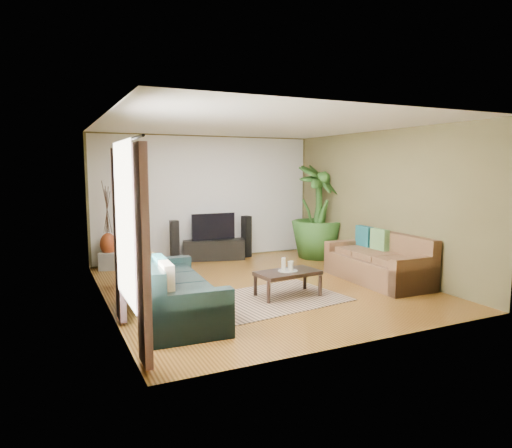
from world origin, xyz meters
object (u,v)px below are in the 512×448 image
tv_stand (214,250)px  side_table (137,270)px  pedestal (109,261)px  vase (108,244)px  speaker_left (175,242)px  coffee_table (288,284)px  potted_plant (318,212)px  speaker_right (246,236)px  sofa_right (377,258)px  television (213,227)px  sofa_left (174,285)px

tv_stand → side_table: (-1.97, -1.64, 0.07)m
pedestal → vase: (0.00, 0.00, 0.33)m
tv_stand → speaker_left: speaker_left is taller
coffee_table → potted_plant: potted_plant is taller
tv_stand → speaker_left: (-0.88, -0.05, 0.24)m
speaker_right → sofa_right: bearing=-83.0°
coffee_table → side_table: size_ratio=1.71×
coffee_table → speaker_left: size_ratio=1.08×
vase → speaker_right: bearing=0.0°
sofa_right → side_table: bearing=-108.6°
pedestal → television: bearing=0.0°
sofa_right → vase: sofa_right is taller
coffee_table → vase: bearing=119.2°
sofa_left → side_table: sofa_left is taller
pedestal → vase: 0.33m
sofa_right → side_table: size_ratio=3.50×
television → speaker_left: television is taller
coffee_table → television: (-0.06, 3.20, 0.53)m
tv_stand → television: television is taller
sofa_right → potted_plant: potted_plant is taller
sofa_left → coffee_table: 1.87m
sofa_right → speaker_left: bearing=-135.5°
pedestal → vase: size_ratio=0.78×
potted_plant → speaker_right: bearing=151.6°
pedestal → side_table: side_table is taller
potted_plant → television: bearing=160.9°
potted_plant → pedestal: 4.54m
coffee_table → tv_stand: bearing=85.0°
speaker_left → vase: (-1.33, 0.05, 0.05)m
sofa_right → tv_stand: 3.62m
side_table → potted_plant: bearing=12.0°
tv_stand → vase: vase is taller
television → vase: size_ratio=2.20×
coffee_table → sofa_right: bearing=-1.4°
television → vase: television is taller
sofa_right → coffee_table: 1.91m
sofa_right → speaker_left: size_ratio=2.20×
sofa_left → television: bearing=-25.0°
coffee_table → tv_stand: (-0.06, 3.20, 0.02)m
sofa_right → vase: (-4.16, 3.05, 0.08)m
sofa_right → tv_stand: bearing=-146.2°
speaker_left → speaker_right: 1.67m
sofa_left → speaker_right: size_ratio=2.43×
television → sofa_right: bearing=-57.3°
speaker_left → sofa_left: bearing=-103.8°
sofa_right → television: television is taller
sofa_left → potted_plant: (3.98, 2.58, 0.61)m
speaker_right → speaker_left: bearing=167.6°
television → potted_plant: size_ratio=0.47×
sofa_left → pedestal: sofa_left is taller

